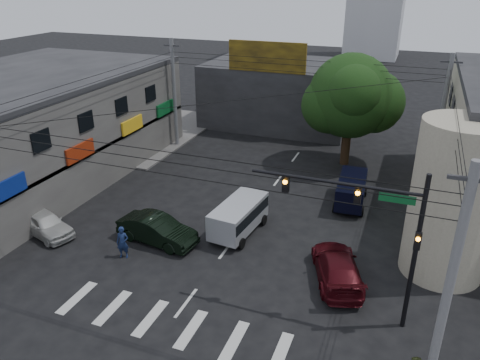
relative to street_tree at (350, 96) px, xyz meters
The scene contains 17 objects.
ground 18.30m from the street_tree, 103.24° to the right, with size 160.00×160.00×0.00m, color black.
sidewalk_far_left 22.67m from the street_tree, behind, with size 16.00×16.00×0.15m, color #514F4C.
building_left 24.68m from the street_tree, 153.43° to the right, with size 14.00×24.00×7.00m, color #4A4745.
corner_column 14.84m from the street_tree, 61.70° to the right, with size 4.00×4.00×8.00m, color gray.
building_far 12.29m from the street_tree, 131.63° to the left, with size 14.00×10.00×6.00m, color #232326.
billboard 9.17m from the street_tree, 152.86° to the left, with size 7.00×0.30×2.60m, color olive.
street_tree is the anchor object (origin of this frame).
traffic_gantry 18.42m from the street_tree, 78.01° to the right, with size 7.10×0.35×7.20m.
utility_pole_near_right 22.48m from the street_tree, 73.18° to the right, with size 0.32×0.32×9.20m, color #59595B.
utility_pole_far_left 14.56m from the street_tree, behind, with size 0.32×0.32×9.20m, color #59595B.
utility_pole_far_right 6.63m from the street_tree, ahead, with size 0.32×0.32×9.20m, color #59595B.
dark_sedan 18.24m from the street_tree, 116.79° to the right, with size 4.92×2.28×1.56m, color black.
white_compact 23.08m from the street_tree, 129.94° to the right, with size 4.44×2.82×1.41m, color #B3B3AF.
maroon_sedan 16.53m from the street_tree, 82.03° to the right, with size 3.66×5.50×1.48m, color #3F090F.
silver_minivan 14.45m from the street_tree, 107.02° to the right, with size 2.29×4.59×1.90m, color #A7A9AF, non-canonical shape.
navy_van 8.51m from the street_tree, 77.45° to the right, with size 1.97×4.56×1.79m, color black, non-canonical shape.
traffic_officer 20.36m from the street_tree, 116.55° to the right, with size 0.76×0.60×1.82m, color #142147.
Camera 1 is at (8.59, -18.46, 14.13)m, focal length 35.00 mm.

